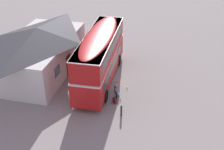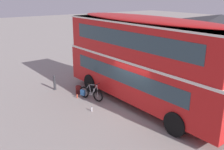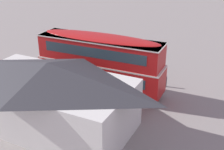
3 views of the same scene
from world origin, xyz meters
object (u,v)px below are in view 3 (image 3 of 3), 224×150
double_decker_bus (100,61)px  water_bottle_clear_plastic (122,78)px  backpack_on_ground (146,84)px  kerb_bollard (166,81)px  touring_bicycle (133,81)px  water_bottle_red_squeeze (142,83)px

double_decker_bus → water_bottle_clear_plastic: bearing=-106.2°
backpack_on_ground → kerb_bollard: 1.76m
backpack_on_ground → water_bottle_clear_plastic: (2.51, -0.61, -0.17)m
touring_bicycle → kerb_bollard: 2.82m
backpack_on_ground → double_decker_bus: bearing=32.8°
touring_bicycle → water_bottle_clear_plastic: (1.40, -0.75, -0.25)m
double_decker_bus → water_bottle_red_squeeze: bearing=-138.6°
backpack_on_ground → water_bottle_clear_plastic: 2.59m
water_bottle_clear_plastic → kerb_bollard: (-4.03, -0.26, 0.38)m
backpack_on_ground → water_bottle_red_squeeze: 0.63m
double_decker_bus → kerb_bollard: size_ratio=11.02×
water_bottle_clear_plastic → kerb_bollard: size_ratio=0.26×
touring_bicycle → backpack_on_ground: bearing=-172.9°
double_decker_bus → water_bottle_clear_plastic: 3.81m
water_bottle_red_squeeze → double_decker_bus: bearing=41.4°
touring_bicycle → water_bottle_red_squeeze: (-0.63, -0.50, -0.26)m
water_bottle_clear_plastic → double_decker_bus: bearing=73.8°
kerb_bollard → water_bottle_clear_plastic: bearing=3.7°
double_decker_bus → water_bottle_red_squeeze: double_decker_bus is taller
backpack_on_ground → kerb_bollard: (-1.52, -0.87, 0.21)m
backpack_on_ground → kerb_bollard: kerb_bollard is taller
double_decker_bus → kerb_bollard: double_decker_bus is taller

